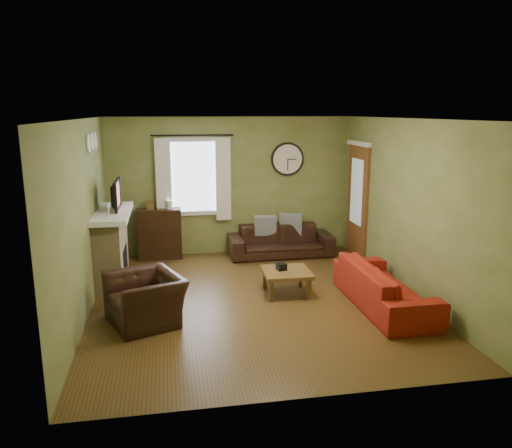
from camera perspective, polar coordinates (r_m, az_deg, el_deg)
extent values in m
cube|color=#503818|center=(7.38, -0.22, -8.69)|extent=(4.60, 5.20, 0.00)
cube|color=white|center=(6.87, -0.24, 11.93)|extent=(4.60, 5.20, 0.00)
cube|color=olive|center=(7.00, -19.12, 0.50)|extent=(0.00, 5.20, 2.60)
cube|color=olive|center=(7.74, 16.81, 1.80)|extent=(0.00, 5.20, 2.60)
cube|color=olive|center=(9.54, -2.94, 4.34)|extent=(4.60, 0.00, 2.60)
cube|color=olive|center=(4.55, 5.47, -5.26)|extent=(4.60, 0.00, 2.60)
cube|color=tan|center=(8.25, -16.19, -2.85)|extent=(0.40, 1.40, 1.10)
cube|color=black|center=(8.30, -14.78, -4.46)|extent=(0.04, 0.60, 0.55)
cube|color=white|center=(8.11, -16.24, 1.18)|extent=(0.58, 1.60, 0.08)
imported|color=black|center=(8.22, -16.09, 2.85)|extent=(0.08, 0.60, 0.35)
cube|color=#994C3F|center=(8.20, -15.56, 3.26)|extent=(0.02, 0.62, 0.36)
cylinder|color=white|center=(7.65, -18.60, 8.75)|extent=(0.28, 0.28, 0.03)
cylinder|color=white|center=(8.00, -18.25, 8.92)|extent=(0.28, 0.28, 0.03)
cylinder|color=white|center=(8.35, -17.93, 9.08)|extent=(0.28, 0.28, 0.03)
cylinder|color=black|center=(9.26, -7.28, 10.03)|extent=(0.03, 0.03, 1.50)
cube|color=white|center=(9.33, -10.52, 4.87)|extent=(0.28, 0.04, 1.55)
cube|color=white|center=(9.38, -3.77, 5.11)|extent=(0.28, 0.04, 1.55)
cube|color=brown|center=(9.43, 11.51, 2.45)|extent=(0.05, 0.90, 2.10)
imported|color=brown|center=(9.52, -11.28, 2.02)|extent=(0.24, 0.28, 0.02)
imported|color=black|center=(9.51, 2.82, -1.92)|extent=(1.96, 0.77, 0.57)
cube|color=gray|center=(9.53, 1.06, -0.25)|extent=(0.41, 0.13, 0.41)
cube|color=gray|center=(9.70, 4.00, -0.04)|extent=(0.45, 0.28, 0.43)
imported|color=maroon|center=(7.29, 14.44, -6.88)|extent=(0.80, 2.06, 0.60)
imported|color=black|center=(6.71, -12.53, -8.37)|extent=(1.16, 1.23, 0.63)
cube|color=black|center=(7.52, 2.92, -5.06)|extent=(0.16, 0.16, 0.10)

